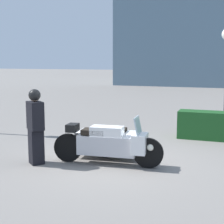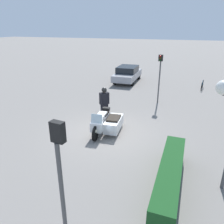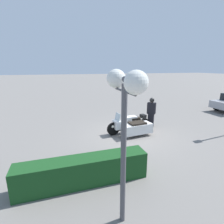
# 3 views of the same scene
# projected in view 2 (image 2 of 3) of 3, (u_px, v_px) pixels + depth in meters

# --- Properties ---
(ground_plane) EXTENTS (160.00, 160.00, 0.00)m
(ground_plane) POSITION_uv_depth(u_px,v_px,m) (107.00, 132.00, 10.66)
(ground_plane) COLOR slate
(police_motorcycle) EXTENTS (2.63, 1.24, 1.17)m
(police_motorcycle) POSITION_uv_depth(u_px,v_px,m) (108.00, 123.00, 10.51)
(police_motorcycle) COLOR black
(police_motorcycle) RESTS_ON ground
(officer_rider) EXTENTS (0.56, 0.53, 1.77)m
(officer_rider) POSITION_uv_depth(u_px,v_px,m) (104.00, 102.00, 11.99)
(officer_rider) COLOR black
(officer_rider) RESTS_ON ground
(hedge_bush_curbside) EXTENTS (3.96, 0.66, 0.86)m
(hedge_bush_curbside) POSITION_uv_depth(u_px,v_px,m) (169.00, 177.00, 6.81)
(hedge_bush_curbside) COLOR #19471E
(hedge_bush_curbside) RESTS_ON ground
(traffic_light_near) EXTENTS (0.23, 0.27, 3.28)m
(traffic_light_near) POSITION_uv_depth(u_px,v_px,m) (61.00, 175.00, 4.18)
(traffic_light_near) COLOR #4C4C4C
(traffic_light_near) RESTS_ON ground
(traffic_light_far) EXTENTS (0.22, 0.28, 3.18)m
(traffic_light_far) POSITION_uv_depth(u_px,v_px,m) (160.00, 72.00, 13.93)
(traffic_light_far) COLOR #4C4C4C
(traffic_light_far) RESTS_ON ground
(parked_car_background) EXTENTS (4.38, 1.92, 1.42)m
(parked_car_background) POSITION_uv_depth(u_px,v_px,m) (127.00, 74.00, 20.05)
(parked_car_background) COLOR #9E9EA3
(parked_car_background) RESTS_ON ground
(bicycle_parked) EXTENTS (1.67, 0.22, 0.73)m
(bicycle_parked) POSITION_uv_depth(u_px,v_px,m) (202.00, 85.00, 17.84)
(bicycle_parked) COLOR black
(bicycle_parked) RESTS_ON ground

